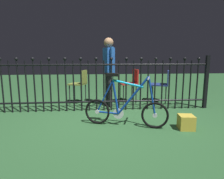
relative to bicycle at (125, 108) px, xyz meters
The scene contains 8 objects.
ground_plane 0.51m from the bicycle, 151.41° to the left, with size 20.00×20.00×0.00m, color #27502B.
iron_fence 1.12m from the bicycle, 112.70° to the left, with size 4.75×0.07×1.18m.
bicycle is the anchor object (origin of this frame).
chair_red 1.76m from the bicycle, 76.31° to the left, with size 0.46×0.46×0.85m.
chair_navy 2.08m from the bicycle, 53.63° to the left, with size 0.57×0.57×0.81m.
chair_olive 1.87m from the bicycle, 117.39° to the left, with size 0.47×0.47×0.83m.
person_visitor 1.52m from the bicycle, 97.07° to the left, with size 0.26×0.46×1.58m.
display_crate 1.00m from the bicycle, 13.25° to the right, with size 0.23×0.23×0.23m, color #B29933.
Camera 1 is at (-0.12, -3.20, 1.13)m, focal length 30.40 mm.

